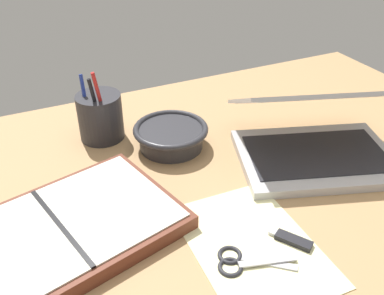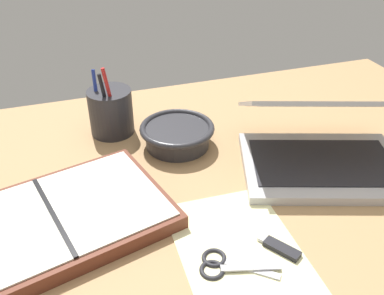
{
  "view_description": "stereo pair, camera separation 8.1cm",
  "coord_description": "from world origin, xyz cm",
  "px_view_note": "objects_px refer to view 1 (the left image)",
  "views": [
    {
      "loc": [
        -32.82,
        -54.03,
        52.99
      ],
      "look_at": [
        -3.98,
        7.43,
        9.0
      ],
      "focal_mm": 40.0,
      "sensor_mm": 36.0,
      "label": 1
    },
    {
      "loc": [
        -25.31,
        -57.02,
        52.99
      ],
      "look_at": [
        -3.98,
        7.43,
        9.0
      ],
      "focal_mm": 40.0,
      "sensor_mm": 36.0,
      "label": 2
    }
  ],
  "objects_px": {
    "pen_cup": "(100,116)",
    "planner": "(62,232)",
    "bowl": "(171,135)",
    "laptop": "(315,136)",
    "scissors": "(239,261)"
  },
  "relations": [
    {
      "from": "bowl",
      "to": "pen_cup",
      "type": "relative_size",
      "value": 0.96
    },
    {
      "from": "bowl",
      "to": "planner",
      "type": "distance_m",
      "value": 0.33
    },
    {
      "from": "laptop",
      "to": "bowl",
      "type": "height_order",
      "value": "laptop"
    },
    {
      "from": "laptop",
      "to": "pen_cup",
      "type": "distance_m",
      "value": 0.47
    },
    {
      "from": "bowl",
      "to": "planner",
      "type": "xyz_separation_m",
      "value": [
        -0.27,
        -0.18,
        -0.01
      ]
    },
    {
      "from": "planner",
      "to": "scissors",
      "type": "bearing_deg",
      "value": -49.61
    },
    {
      "from": "pen_cup",
      "to": "scissors",
      "type": "xyz_separation_m",
      "value": [
        0.09,
        -0.46,
        -0.05
      ]
    },
    {
      "from": "laptop",
      "to": "scissors",
      "type": "relative_size",
      "value": 3.2
    },
    {
      "from": "pen_cup",
      "to": "planner",
      "type": "xyz_separation_m",
      "value": [
        -0.15,
        -0.29,
        -0.04
      ]
    },
    {
      "from": "scissors",
      "to": "laptop",
      "type": "bearing_deg",
      "value": 60.96
    },
    {
      "from": "bowl",
      "to": "scissors",
      "type": "bearing_deg",
      "value": -95.61
    },
    {
      "from": "bowl",
      "to": "pen_cup",
      "type": "distance_m",
      "value": 0.16
    },
    {
      "from": "pen_cup",
      "to": "laptop",
      "type": "bearing_deg",
      "value": -34.48
    },
    {
      "from": "laptop",
      "to": "bowl",
      "type": "distance_m",
      "value": 0.3
    },
    {
      "from": "bowl",
      "to": "planner",
      "type": "relative_size",
      "value": 0.38
    }
  ]
}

